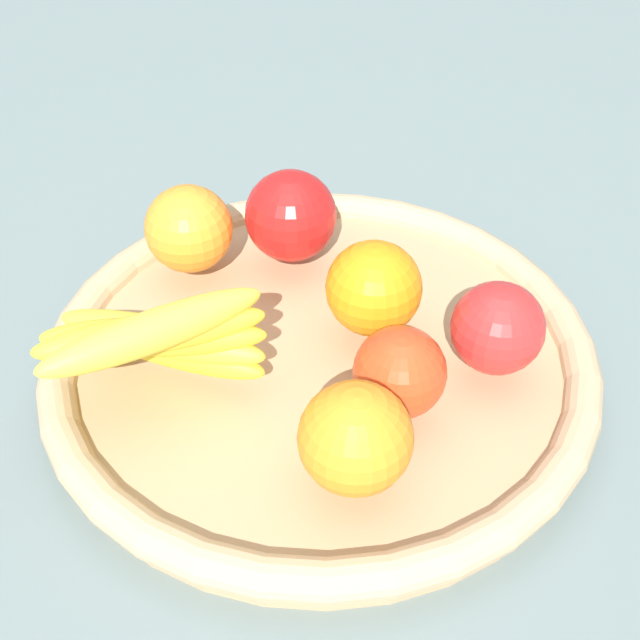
% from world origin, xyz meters
% --- Properties ---
extents(ground_plane, '(2.40, 2.40, 0.00)m').
position_xyz_m(ground_plane, '(0.00, 0.00, 0.00)').
color(ground_plane, slate).
rests_on(ground_plane, ground).
extents(basket, '(0.43, 0.43, 0.04)m').
position_xyz_m(basket, '(0.00, 0.00, 0.02)').
color(basket, tan).
rests_on(basket, ground_plane).
extents(apple_1, '(0.07, 0.07, 0.07)m').
position_xyz_m(apple_1, '(-0.04, -0.08, 0.08)').
color(apple_1, red).
rests_on(apple_1, basket).
extents(orange_2, '(0.11, 0.11, 0.07)m').
position_xyz_m(orange_2, '(-0.12, -0.07, 0.08)').
color(orange_2, orange).
rests_on(orange_2, basket).
extents(apple_0, '(0.11, 0.11, 0.08)m').
position_xyz_m(apple_0, '(0.09, 0.06, 0.08)').
color(apple_0, red).
rests_on(apple_0, basket).
extents(apple_2, '(0.10, 0.10, 0.07)m').
position_xyz_m(apple_2, '(0.02, -0.13, 0.08)').
color(apple_2, red).
rests_on(apple_2, basket).
extents(banana_bunch, '(0.14, 0.17, 0.08)m').
position_xyz_m(banana_bunch, '(-0.08, 0.09, 0.08)').
color(banana_bunch, yellow).
rests_on(banana_bunch, basket).
extents(orange_0, '(0.11, 0.11, 0.07)m').
position_xyz_m(orange_0, '(0.03, -0.03, 0.08)').
color(orange_0, orange).
rests_on(orange_0, basket).
extents(orange_1, '(0.08, 0.08, 0.07)m').
position_xyz_m(orange_1, '(0.05, 0.14, 0.08)').
color(orange_1, orange).
rests_on(orange_1, basket).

